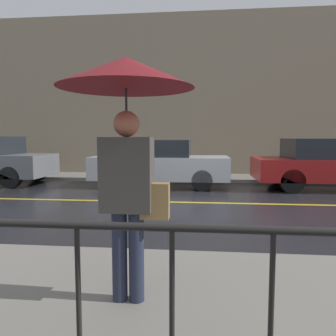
{
  "coord_description": "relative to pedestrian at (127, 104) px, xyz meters",
  "views": [
    {
      "loc": [
        0.12,
        -7.52,
        1.5
      ],
      "look_at": [
        -0.42,
        -2.26,
        1.01
      ],
      "focal_mm": 35.0,
      "sensor_mm": 36.0,
      "label": 1
    }
  ],
  "objects": [
    {
      "name": "ground_plane",
      "position": [
        0.49,
        4.86,
        -1.77
      ],
      "size": [
        80.0,
        80.0,
        0.0
      ],
      "primitive_type": "plane",
      "color": "black"
    },
    {
      "name": "sidewalk_near",
      "position": [
        0.49,
        -0.14,
        -1.72
      ],
      "size": [
        28.0,
        2.87,
        0.1
      ],
      "color": "slate",
      "rests_on": "ground_plane"
    },
    {
      "name": "lane_marking",
      "position": [
        0.49,
        4.86,
        -1.77
      ],
      "size": [
        25.2,
        0.12,
        0.01
      ],
      "color": "gold",
      "rests_on": "ground_plane"
    },
    {
      "name": "building_storefront",
      "position": [
        0.49,
        10.41,
        1.38
      ],
      "size": [
        28.0,
        0.3,
        6.3
      ],
      "color": "gray",
      "rests_on": "ground_plane"
    },
    {
      "name": "car_silver",
      "position": [
        -0.69,
        7.31,
        -1.04
      ],
      "size": [
        4.13,
        1.71,
        1.44
      ],
      "color": "#B2B5BA",
      "rests_on": "ground_plane"
    },
    {
      "name": "railing_foreground",
      "position": [
        0.49,
        -1.33,
        -1.01
      ],
      "size": [
        12.0,
        0.04,
        1.04
      ],
      "color": "black",
      "rests_on": "sidewalk_near"
    },
    {
      "name": "pedestrian",
      "position": [
        0.0,
        0.0,
        0.0
      ],
      "size": [
        1.12,
        1.12,
        2.05
      ],
      "color": "#23283D",
      "rests_on": "sidewalk_near"
    },
    {
      "name": "sidewalk_far",
      "position": [
        0.49,
        9.34,
        -1.72
      ],
      "size": [
        28.0,
        1.84,
        0.1
      ],
      "color": "slate",
      "rests_on": "ground_plane"
    },
    {
      "name": "car_red",
      "position": [
        4.44,
        7.31,
        -1.02
      ],
      "size": [
        4.57,
        1.95,
        1.48
      ],
      "color": "maroon",
      "rests_on": "ground_plane"
    }
  ]
}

